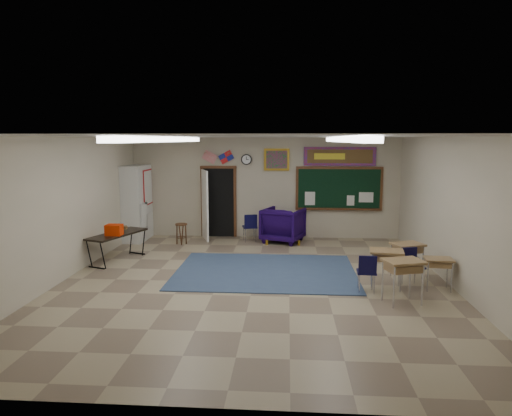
# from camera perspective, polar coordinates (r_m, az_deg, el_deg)

# --- Properties ---
(floor) EXTENTS (9.00, 9.00, 0.00)m
(floor) POSITION_cam_1_polar(r_m,az_deg,el_deg) (9.59, -0.28, -9.29)
(floor) COLOR gray
(floor) RESTS_ON ground
(back_wall) EXTENTS (8.00, 0.04, 3.00)m
(back_wall) POSITION_cam_1_polar(r_m,az_deg,el_deg) (13.70, 1.11, 2.53)
(back_wall) COLOR #BEB09A
(back_wall) RESTS_ON floor
(front_wall) EXTENTS (8.00, 0.04, 3.00)m
(front_wall) POSITION_cam_1_polar(r_m,az_deg,el_deg) (4.87, -4.25, -8.66)
(front_wall) COLOR #BEB09A
(front_wall) RESTS_ON floor
(left_wall) EXTENTS (0.04, 9.00, 3.00)m
(left_wall) POSITION_cam_1_polar(r_m,az_deg,el_deg) (10.34, -22.98, -0.13)
(left_wall) COLOR #BEB09A
(left_wall) RESTS_ON floor
(right_wall) EXTENTS (0.04, 9.00, 3.00)m
(right_wall) POSITION_cam_1_polar(r_m,az_deg,el_deg) (9.80, 23.74, -0.62)
(right_wall) COLOR #BEB09A
(right_wall) RESTS_ON floor
(ceiling) EXTENTS (8.00, 9.00, 0.04)m
(ceiling) POSITION_cam_1_polar(r_m,az_deg,el_deg) (9.13, -0.29, 8.94)
(ceiling) COLOR silver
(ceiling) RESTS_ON back_wall
(area_rug) EXTENTS (4.00, 3.00, 0.02)m
(area_rug) POSITION_cam_1_polar(r_m,az_deg,el_deg) (10.34, 1.17, -7.90)
(area_rug) COLOR #30435C
(area_rug) RESTS_ON floor
(fluorescent_strips) EXTENTS (3.86, 6.00, 0.10)m
(fluorescent_strips) POSITION_cam_1_polar(r_m,az_deg,el_deg) (9.13, -0.29, 8.56)
(fluorescent_strips) COLOR white
(fluorescent_strips) RESTS_ON ceiling
(doorway) EXTENTS (1.10, 0.89, 2.16)m
(doorway) POSITION_cam_1_polar(r_m,az_deg,el_deg) (13.76, -5.18, 0.67)
(doorway) COLOR black
(doorway) RESTS_ON back_wall
(chalkboard) EXTENTS (2.55, 0.14, 1.30)m
(chalkboard) POSITION_cam_1_polar(r_m,az_deg,el_deg) (13.73, 10.32, 2.25)
(chalkboard) COLOR #522D17
(chalkboard) RESTS_ON back_wall
(bulletin_board) EXTENTS (2.10, 0.05, 0.55)m
(bulletin_board) POSITION_cam_1_polar(r_m,az_deg,el_deg) (13.67, 10.43, 6.37)
(bulletin_board) COLOR red
(bulletin_board) RESTS_ON back_wall
(framed_art_print) EXTENTS (0.75, 0.05, 0.65)m
(framed_art_print) POSITION_cam_1_polar(r_m,az_deg,el_deg) (13.59, 2.60, 6.07)
(framed_art_print) COLOR #A0781E
(framed_art_print) RESTS_ON back_wall
(wall_clock) EXTENTS (0.32, 0.05, 0.32)m
(wall_clock) POSITION_cam_1_polar(r_m,az_deg,el_deg) (13.64, -1.20, 6.08)
(wall_clock) COLOR black
(wall_clock) RESTS_ON back_wall
(wall_flags) EXTENTS (1.16, 0.06, 0.70)m
(wall_flags) POSITION_cam_1_polar(r_m,az_deg,el_deg) (13.71, -4.78, 6.61)
(wall_flags) COLOR red
(wall_flags) RESTS_ON back_wall
(storage_cabinet) EXTENTS (0.59, 1.25, 2.20)m
(storage_cabinet) POSITION_cam_1_polar(r_m,az_deg,el_deg) (13.80, -14.62, 0.61)
(storage_cabinet) COLOR silver
(storage_cabinet) RESTS_ON floor
(wingback_armchair) EXTENTS (1.38, 1.39, 0.99)m
(wingback_armchair) POSITION_cam_1_polar(r_m,az_deg,el_deg) (13.20, 3.41, -2.12)
(wingback_armchair) COLOR #140536
(wingback_armchair) RESTS_ON floor
(student_chair_reading) EXTENTS (0.50, 0.50, 0.81)m
(student_chair_reading) POSITION_cam_1_polar(r_m,az_deg,el_deg) (13.25, -0.79, -2.46)
(student_chair_reading) COLOR black
(student_chair_reading) RESTS_ON floor
(student_chair_desk_a) EXTENTS (0.40, 0.40, 0.75)m
(student_chair_desk_a) POSITION_cam_1_polar(r_m,az_deg,el_deg) (9.19, 13.64, -7.88)
(student_chair_desk_a) COLOR black
(student_chair_desk_a) RESTS_ON floor
(student_chair_desk_b) EXTENTS (0.49, 0.49, 0.77)m
(student_chair_desk_b) POSITION_cam_1_polar(r_m,az_deg,el_deg) (9.78, 19.05, -7.08)
(student_chair_desk_b) COLOR black
(student_chair_desk_b) RESTS_ON floor
(student_desk_front_left) EXTENTS (0.71, 0.58, 0.77)m
(student_desk_front_left) POSITION_cam_1_polar(r_m,az_deg,el_deg) (9.49, 15.95, -7.10)
(student_desk_front_left) COLOR olive
(student_desk_front_left) RESTS_ON floor
(student_desk_front_right) EXTENTS (0.76, 0.67, 0.75)m
(student_desk_front_right) POSITION_cam_1_polar(r_m,az_deg,el_deg) (10.32, 18.36, -6.01)
(student_desk_front_right) COLOR olive
(student_desk_front_right) RESTS_ON floor
(student_desk_back_left) EXTENTS (0.79, 0.68, 0.80)m
(student_desk_back_left) POSITION_cam_1_polar(r_m,az_deg,el_deg) (8.72, 17.85, -8.47)
(student_desk_back_left) COLOR olive
(student_desk_back_left) RESTS_ON floor
(student_desk_back_right) EXTENTS (0.56, 0.44, 0.64)m
(student_desk_back_right) POSITION_cam_1_polar(r_m,az_deg,el_deg) (9.73, 21.78, -7.46)
(student_desk_back_right) COLOR olive
(student_desk_back_right) RESTS_ON floor
(folding_table) EXTENTS (1.09, 1.75, 0.94)m
(folding_table) POSITION_cam_1_polar(r_m,az_deg,el_deg) (11.64, -16.91, -4.55)
(folding_table) COLOR black
(folding_table) RESTS_ON floor
(wooden_stool) EXTENTS (0.34, 0.34, 0.59)m
(wooden_stool) POSITION_cam_1_polar(r_m,az_deg,el_deg) (13.07, -9.31, -3.18)
(wooden_stool) COLOR #522D18
(wooden_stool) RESTS_ON floor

